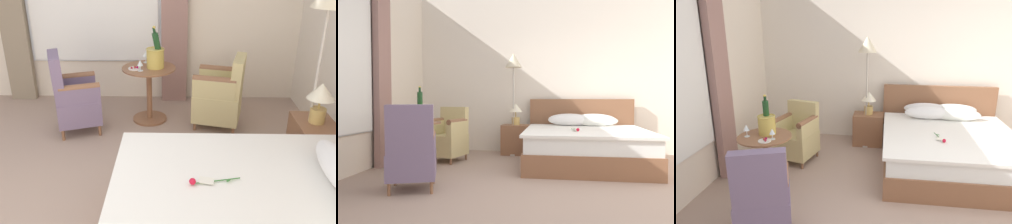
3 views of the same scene
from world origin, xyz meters
The scene contains 10 objects.
nightstand centered at (-0.97, 2.49, 0.28)m, with size 0.54×0.37×0.56m.
bedside_lamp centered at (-0.97, 2.49, 0.82)m, with size 0.25×0.25×0.40m.
floor_lamp_brass centered at (-1.00, 2.44, 1.57)m, with size 0.31×0.31×1.88m.
side_table_round centered at (-2.16, 0.80, 0.42)m, with size 0.67×0.67×0.72m.
champagne_bucket centered at (-2.16, 0.89, 0.87)m, with size 0.23×0.23×0.52m.
wine_glass_near_bucket centered at (-2.37, 0.75, 0.83)m, with size 0.08×0.08×0.15m.
wine_glass_near_edge centered at (-2.02, 0.71, 0.81)m, with size 0.07×0.07×0.14m.
snack_plate centered at (-2.09, 0.63, 0.73)m, with size 0.16×0.16×0.04m.
armchair_by_window centered at (-2.01, 1.70, 0.40)m, with size 0.65×0.69×0.91m.
armchair_facing_bed centered at (-1.83, -0.09, 0.44)m, with size 0.67×0.67×0.99m.
Camera 1 is at (2.29, 1.14, 2.13)m, focal length 40.00 mm.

